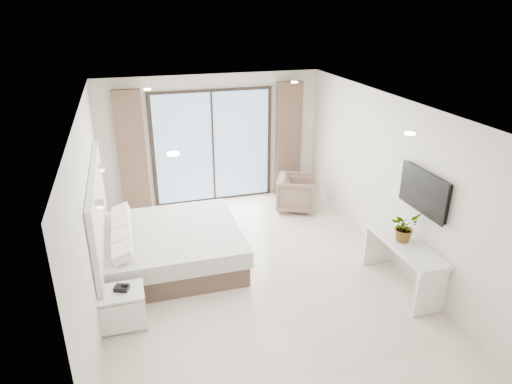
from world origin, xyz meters
TOP-DOWN VIEW (x-y plane):
  - ground at (0.00, 0.00)m, footprint 6.20×6.20m
  - room_shell at (-0.20, 0.80)m, footprint 4.62×6.22m
  - bed at (-1.21, 0.64)m, footprint 2.19×2.09m
  - nightstand at (-2.01, -0.75)m, footprint 0.59×0.48m
  - phone at (-1.99, -0.72)m, footprint 0.22×0.19m
  - console_desk at (2.04, -0.99)m, footprint 0.49×1.56m
  - plant at (2.04, -0.93)m, footprint 0.52×0.55m
  - armchair at (1.54, 2.09)m, footprint 0.97×1.00m

SIDE VIEW (x-z plane):
  - ground at x=0.00m, z-range 0.00..0.00m
  - nightstand at x=-2.01m, z-range 0.00..0.54m
  - bed at x=-1.21m, z-range -0.05..0.70m
  - armchair at x=1.54m, z-range 0.00..0.79m
  - console_desk at x=2.04m, z-range 0.18..0.95m
  - phone at x=-1.99m, z-range 0.54..0.60m
  - plant at x=2.04m, z-range 0.77..1.12m
  - room_shell at x=-0.20m, z-range 0.22..2.94m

